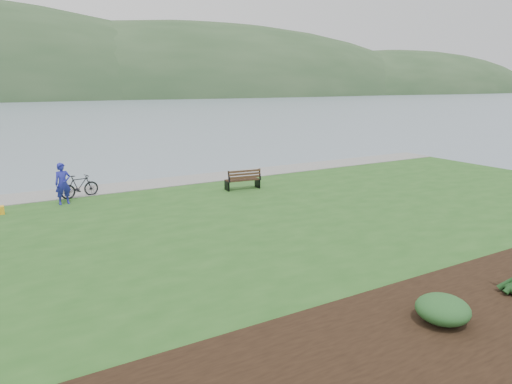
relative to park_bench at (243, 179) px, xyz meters
The scene contains 9 objects.
ground 3.83m from the park_bench, 106.83° to the right, with size 600.00×600.00×0.00m, color slate.
lawn 5.71m from the park_bench, 100.96° to the right, with size 34.00×20.00×0.40m, color #25531D.
shoreline_path 3.54m from the park_bench, 107.88° to the left, with size 34.00×2.20×0.03m, color gray.
far_hillside 167.51m from the park_bench, 83.51° to the left, with size 580.00×80.00×38.00m, color #2C4A29, non-canonical shape.
park_bench is the anchor object (origin of this frame).
person 7.88m from the park_bench, 169.83° to the left, with size 0.74×0.51×2.04m, color #21239A.
bicycle_b 7.33m from the park_bench, 162.15° to the left, with size 1.68×0.49×1.01m, color black.
pannier 10.11m from the park_bench, behind, with size 0.19×0.29×0.31m, color #F2AB1C.
shrub_0 13.22m from the park_bench, 100.25° to the right, with size 1.11×1.11×0.56m, color #1E4C21.
Camera 1 is at (-8.99, -14.98, 5.29)m, focal length 32.00 mm.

